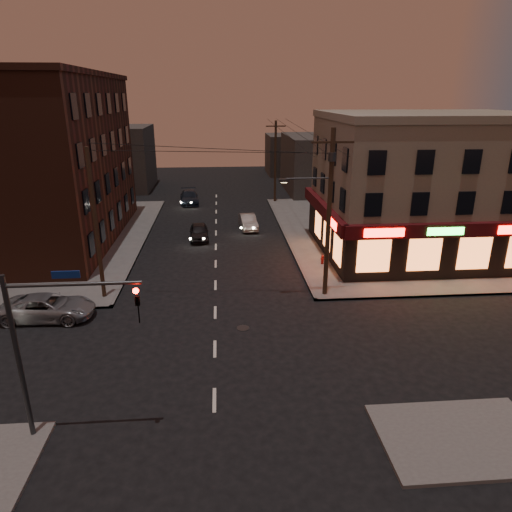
{
  "coord_description": "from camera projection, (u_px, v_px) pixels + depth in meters",
  "views": [
    {
      "loc": [
        0.46,
        -19.76,
        11.87
      ],
      "look_at": [
        2.4,
        4.54,
        3.2
      ],
      "focal_mm": 32.0,
      "sensor_mm": 36.0,
      "label": 1
    }
  ],
  "objects": [
    {
      "name": "sidewalk_nw",
      "position": [
        5.0,
        240.0,
        38.96
      ],
      "size": [
        24.0,
        28.0,
        0.15
      ],
      "primitive_type": "cube",
      "color": "#514F4C",
      "rests_on": "ground"
    },
    {
      "name": "traffic_signal",
      "position": [
        45.0,
        336.0,
        15.43
      ],
      "size": [
        4.49,
        0.32,
        6.47
      ],
      "color": "#333538",
      "rests_on": "ground"
    },
    {
      "name": "bg_building_ne_a",
      "position": [
        326.0,
        164.0,
        58.07
      ],
      "size": [
        10.0,
        12.0,
        7.0
      ],
      "primitive_type": "cube",
      "color": "#3F3D3A",
      "rests_on": "ground"
    },
    {
      "name": "sedan_near",
      "position": [
        199.0,
        232.0,
        39.31
      ],
      "size": [
        1.8,
        4.01,
        1.34
      ],
      "primitive_type": "imported",
      "rotation": [
        0.0,
        0.0,
        0.06
      ],
      "color": "black",
      "rests_on": "ground"
    },
    {
      "name": "pizza_building",
      "position": [
        424.0,
        185.0,
        34.52
      ],
      "size": [
        15.85,
        12.85,
        10.5
      ],
      "color": "gray",
      "rests_on": "sidewalk_ne"
    },
    {
      "name": "fire_hydrant",
      "position": [
        322.0,
        259.0,
        33.28
      ],
      "size": [
        0.3,
        0.3,
        0.67
      ],
      "rotation": [
        0.0,
        0.0,
        -0.27
      ],
      "color": "maroon",
      "rests_on": "sidewalk_ne"
    },
    {
      "name": "sedan_far",
      "position": [
        189.0,
        197.0,
        52.27
      ],
      "size": [
        2.45,
        5.13,
        1.44
      ],
      "primitive_type": "imported",
      "rotation": [
        0.0,
        0.0,
        0.09
      ],
      "color": "black",
      "rests_on": "ground"
    },
    {
      "name": "utility_pole_west",
      "position": [
        96.0,
        226.0,
        26.53
      ],
      "size": [
        0.24,
        0.24,
        9.0
      ],
      "primitive_type": "cylinder",
      "color": "#382619",
      "rests_on": "sidewalk_nw"
    },
    {
      "name": "bg_building_ne_b",
      "position": [
        293.0,
        154.0,
        71.24
      ],
      "size": [
        8.0,
        8.0,
        6.0
      ],
      "primitive_type": "cube",
      "color": "#3F3D3A",
      "rests_on": "ground"
    },
    {
      "name": "brick_apartment",
      "position": [
        35.0,
        162.0,
        37.03
      ],
      "size": [
        12.0,
        20.0,
        13.0
      ],
      "primitive_type": "cube",
      "color": "#452216",
      "rests_on": "sidewalk_nw"
    },
    {
      "name": "bg_building_nw",
      "position": [
        116.0,
        158.0,
        59.63
      ],
      "size": [
        9.0,
        10.0,
        8.0
      ],
      "primitive_type": "cube",
      "color": "#3F3D3A",
      "rests_on": "ground"
    },
    {
      "name": "suv_cross",
      "position": [
        48.0,
        307.0,
        25.33
      ],
      "size": [
        5.11,
        2.53,
        1.39
      ],
      "primitive_type": "imported",
      "rotation": [
        0.0,
        0.0,
        1.53
      ],
      "color": "gray",
      "rests_on": "ground"
    },
    {
      "name": "sidewalk_ne",
      "position": [
        413.0,
        231.0,
        41.67
      ],
      "size": [
        24.0,
        28.0,
        0.15
      ],
      "primitive_type": "cube",
      "color": "#514F4C",
      "rests_on": "ground"
    },
    {
      "name": "ground",
      "position": [
        215.0,
        349.0,
        22.5
      ],
      "size": [
        120.0,
        120.0,
        0.0
      ],
      "primitive_type": "plane",
      "color": "black",
      "rests_on": "ground"
    },
    {
      "name": "utility_pole_far",
      "position": [
        275.0,
        162.0,
        51.51
      ],
      "size": [
        0.26,
        0.26,
        9.0
      ],
      "primitive_type": "cylinder",
      "color": "#382619",
      "rests_on": "sidewalk_ne"
    },
    {
      "name": "sedan_mid",
      "position": [
        248.0,
        222.0,
        42.43
      ],
      "size": [
        1.76,
        4.11,
        1.32
      ],
      "primitive_type": "imported",
      "rotation": [
        0.0,
        0.0,
        0.09
      ],
      "color": "gray",
      "rests_on": "ground"
    },
    {
      "name": "utility_pole_main",
      "position": [
        327.0,
        205.0,
        26.52
      ],
      "size": [
        4.2,
        0.44,
        10.0
      ],
      "color": "#382619",
      "rests_on": "sidewalk_ne"
    }
  ]
}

